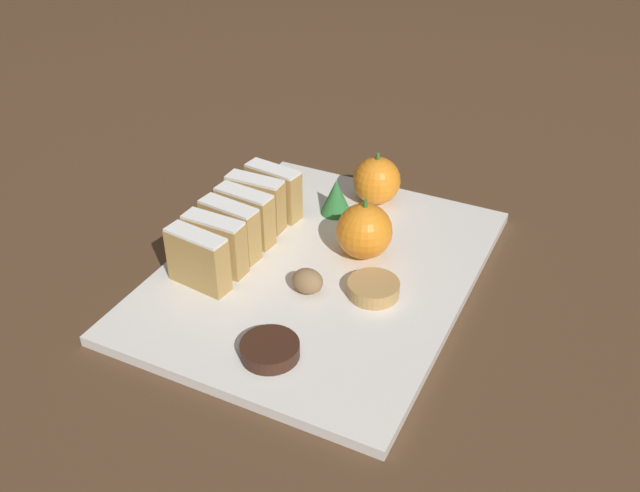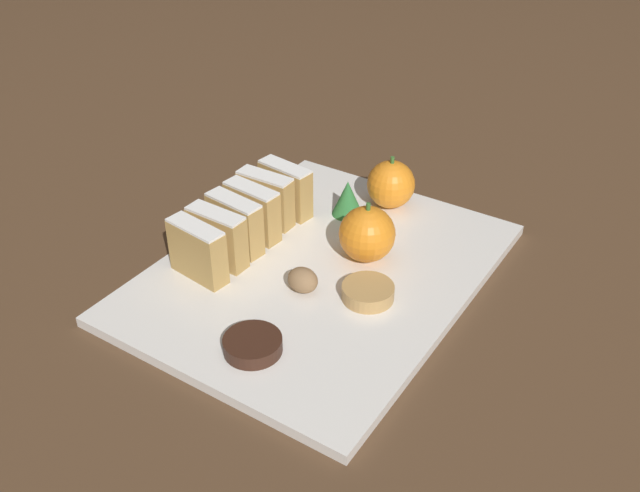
# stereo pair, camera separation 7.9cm
# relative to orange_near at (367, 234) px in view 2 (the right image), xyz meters

# --- Properties ---
(ground_plane) EXTENTS (6.00, 6.00, 0.00)m
(ground_plane) POSITION_rel_orange_near_xyz_m (-0.03, -0.05, -0.04)
(ground_plane) COLOR #513823
(serving_platter) EXTENTS (0.33, 0.43, 0.01)m
(serving_platter) POSITION_rel_orange_near_xyz_m (-0.03, -0.05, -0.04)
(serving_platter) COLOR white
(serving_platter) RESTS_ON ground_plane
(stollen_slice_front) EXTENTS (0.07, 0.03, 0.07)m
(stollen_slice_front) POSITION_rel_orange_near_xyz_m (-0.14, -0.13, 0.00)
(stollen_slice_front) COLOR tan
(stollen_slice_front) RESTS_ON serving_platter
(stollen_slice_second) EXTENTS (0.07, 0.03, 0.07)m
(stollen_slice_second) POSITION_rel_orange_near_xyz_m (-0.14, -0.10, 0.00)
(stollen_slice_second) COLOR tan
(stollen_slice_second) RESTS_ON serving_platter
(stollen_slice_third) EXTENTS (0.07, 0.03, 0.07)m
(stollen_slice_third) POSITION_rel_orange_near_xyz_m (-0.14, -0.07, 0.00)
(stollen_slice_third) COLOR tan
(stollen_slice_third) RESTS_ON serving_platter
(stollen_slice_fourth) EXTENTS (0.07, 0.03, 0.07)m
(stollen_slice_fourth) POSITION_rel_orange_near_xyz_m (-0.14, -0.03, 0.00)
(stollen_slice_fourth) COLOR tan
(stollen_slice_fourth) RESTS_ON serving_platter
(stollen_slice_fifth) EXTENTS (0.07, 0.03, 0.07)m
(stollen_slice_fifth) POSITION_rel_orange_near_xyz_m (-0.14, 0.00, 0.00)
(stollen_slice_fifth) COLOR tan
(stollen_slice_fifth) RESTS_ON serving_platter
(stollen_slice_sixth) EXTENTS (0.07, 0.03, 0.07)m
(stollen_slice_sixth) POSITION_rel_orange_near_xyz_m (-0.14, 0.03, 0.00)
(stollen_slice_sixth) COLOR tan
(stollen_slice_sixth) RESTS_ON serving_platter
(orange_near) EXTENTS (0.07, 0.07, 0.07)m
(orange_near) POSITION_rel_orange_near_xyz_m (0.00, 0.00, 0.00)
(orange_near) COLOR orange
(orange_near) RESTS_ON serving_platter
(orange_far) EXTENTS (0.06, 0.06, 0.07)m
(orange_far) POSITION_rel_orange_near_xyz_m (-0.03, 0.12, -0.00)
(orange_far) COLOR orange
(orange_far) RESTS_ON serving_platter
(walnut) EXTENTS (0.03, 0.03, 0.03)m
(walnut) POSITION_rel_orange_near_xyz_m (-0.03, -0.09, -0.02)
(walnut) COLOR #8E6B47
(walnut) RESTS_ON serving_platter
(chocolate_cookie) EXTENTS (0.06, 0.06, 0.01)m
(chocolate_cookie) POSITION_rel_orange_near_xyz_m (-0.01, -0.20, -0.03)
(chocolate_cookie) COLOR #381E14
(chocolate_cookie) RESTS_ON serving_platter
(gingerbread_cookie) EXTENTS (0.06, 0.06, 0.02)m
(gingerbread_cookie) POSITION_rel_orange_near_xyz_m (0.04, -0.07, -0.02)
(gingerbread_cookie) COLOR tan
(gingerbread_cookie) RESTS_ON serving_platter
(evergreen_sprig) EXTENTS (0.04, 0.04, 0.05)m
(evergreen_sprig) POSITION_rel_orange_near_xyz_m (-0.07, 0.07, -0.01)
(evergreen_sprig) COLOR #2D7538
(evergreen_sprig) RESTS_ON serving_platter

